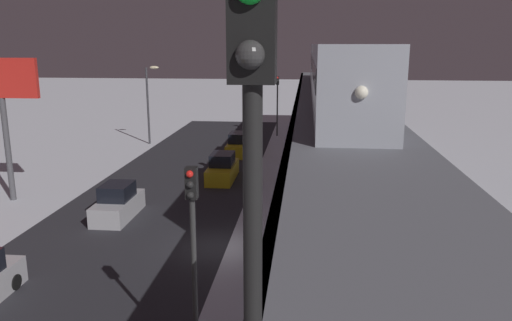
# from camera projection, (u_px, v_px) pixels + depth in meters

# --- Properties ---
(ground_plane) EXTENTS (240.00, 240.00, 0.00)m
(ground_plane) POSITION_uv_depth(u_px,v_px,m) (216.00, 247.00, 24.45)
(ground_plane) COLOR silver
(avenue_asphalt) EXTENTS (11.00, 80.56, 0.01)m
(avenue_asphalt) POSITION_uv_depth(u_px,v_px,m) (119.00, 243.00, 24.93)
(avenue_asphalt) COLOR #28282D
(avenue_asphalt) RESTS_ON ground_plane
(elevated_railway) EXTENTS (5.00, 80.56, 6.29)m
(elevated_railway) POSITION_uv_depth(u_px,v_px,m) (343.00, 140.00, 22.62)
(elevated_railway) COLOR slate
(elevated_railway) RESTS_ON ground_plane
(subway_train) EXTENTS (2.94, 36.87, 3.40)m
(subway_train) POSITION_uv_depth(u_px,v_px,m) (333.00, 69.00, 33.98)
(subway_train) COLOR #999EA8
(subway_train) RESTS_ON elevated_railway
(rail_signal) EXTENTS (0.36, 0.41, 4.00)m
(rail_signal) POSITION_uv_depth(u_px,v_px,m) (252.00, 132.00, 3.91)
(rail_signal) COLOR black
(rail_signal) RESTS_ON elevated_railway
(sedan_silver_2) EXTENTS (1.80, 4.25, 1.97)m
(sedan_silver_2) POSITION_uv_depth(u_px,v_px,m) (118.00, 204.00, 28.48)
(sedan_silver_2) COLOR #B2B2B7
(sedan_silver_2) RESTS_ON ground_plane
(sedan_yellow) EXTENTS (1.80, 4.73, 1.97)m
(sedan_yellow) POSITION_uv_depth(u_px,v_px,m) (222.00, 169.00, 36.42)
(sedan_yellow) COLOR gold
(sedan_yellow) RESTS_ON ground_plane
(sedan_yellow_3) EXTENTS (1.80, 4.75, 1.97)m
(sedan_yellow_3) POSITION_uv_depth(u_px,v_px,m) (239.00, 145.00, 44.88)
(sedan_yellow_3) COLOR gold
(sedan_yellow_3) RESTS_ON ground_plane
(traffic_light_near) EXTENTS (0.32, 0.44, 6.40)m
(traffic_light_near) POSITION_uv_depth(u_px,v_px,m) (193.00, 242.00, 14.15)
(traffic_light_near) COLOR #2D2D2D
(traffic_light_near) RESTS_ON ground_plane
(traffic_light_mid) EXTENTS (0.32, 0.44, 6.40)m
(traffic_light_mid) POSITION_uv_depth(u_px,v_px,m) (260.00, 128.00, 33.60)
(traffic_light_mid) COLOR #2D2D2D
(traffic_light_mid) RESTS_ON ground_plane
(traffic_light_far) EXTENTS (0.32, 0.44, 6.40)m
(traffic_light_far) POSITION_uv_depth(u_px,v_px,m) (277.00, 97.00, 53.05)
(traffic_light_far) COLOR #2D2D2D
(traffic_light_far) RESTS_ON ground_plane
(commercial_billboard) EXTENTS (4.80, 0.36, 8.90)m
(commercial_billboard) POSITION_uv_depth(u_px,v_px,m) (1.00, 92.00, 30.29)
(commercial_billboard) COLOR #4C4C51
(commercial_billboard) RESTS_ON ground_plane
(street_lamp_far) EXTENTS (1.35, 0.44, 7.65)m
(street_lamp_far) POSITION_uv_depth(u_px,v_px,m) (150.00, 95.00, 48.65)
(street_lamp_far) COLOR #38383D
(street_lamp_far) RESTS_ON ground_plane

